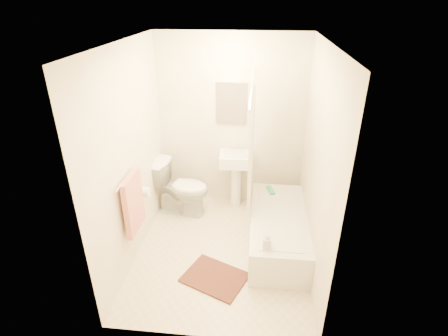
# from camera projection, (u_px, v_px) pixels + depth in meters

# --- Properties ---
(floor) EXTENTS (2.40, 2.40, 0.00)m
(floor) POSITION_uv_depth(u_px,v_px,m) (222.00, 250.00, 4.25)
(floor) COLOR beige
(floor) RESTS_ON ground
(ceiling) EXTENTS (2.40, 2.40, 0.00)m
(ceiling) POSITION_uv_depth(u_px,v_px,m) (221.00, 43.00, 3.17)
(ceiling) COLOR white
(ceiling) RESTS_ON ground
(wall_back) EXTENTS (2.00, 0.02, 2.40)m
(wall_back) POSITION_uv_depth(u_px,v_px,m) (231.00, 124.00, 4.77)
(wall_back) COLOR beige
(wall_back) RESTS_ON ground
(wall_left) EXTENTS (0.02, 2.40, 2.40)m
(wall_left) POSITION_uv_depth(u_px,v_px,m) (130.00, 158.00, 3.80)
(wall_left) COLOR beige
(wall_left) RESTS_ON ground
(wall_right) EXTENTS (0.02, 2.40, 2.40)m
(wall_right) POSITION_uv_depth(u_px,v_px,m) (317.00, 166.00, 3.62)
(wall_right) COLOR beige
(wall_right) RESTS_ON ground
(mirror) EXTENTS (0.40, 0.03, 0.55)m
(mirror) POSITION_uv_depth(u_px,v_px,m) (231.00, 103.00, 4.62)
(mirror) COLOR white
(mirror) RESTS_ON wall_back
(curtain_rod) EXTENTS (0.03, 1.70, 0.03)m
(curtain_rod) POSITION_uv_depth(u_px,v_px,m) (253.00, 85.00, 3.41)
(curtain_rod) COLOR silver
(curtain_rod) RESTS_ON wall_back
(shower_curtain) EXTENTS (0.04, 0.80, 1.55)m
(shower_curtain) POSITION_uv_depth(u_px,v_px,m) (251.00, 143.00, 4.12)
(shower_curtain) COLOR silver
(shower_curtain) RESTS_ON curtain_rod
(towel_bar) EXTENTS (0.02, 0.60, 0.02)m
(towel_bar) POSITION_uv_depth(u_px,v_px,m) (127.00, 177.00, 3.62)
(towel_bar) COLOR silver
(towel_bar) RESTS_ON wall_left
(towel) EXTENTS (0.06, 0.45, 0.66)m
(towel) POSITION_uv_depth(u_px,v_px,m) (134.00, 203.00, 3.76)
(towel) COLOR #CC7266
(towel) RESTS_ON towel_bar
(toilet_paper) EXTENTS (0.11, 0.12, 0.12)m
(toilet_paper) POSITION_uv_depth(u_px,v_px,m) (145.00, 192.00, 4.13)
(toilet_paper) COLOR white
(toilet_paper) RESTS_ON wall_left
(toilet) EXTENTS (0.84, 0.56, 0.76)m
(toilet) POSITION_uv_depth(u_px,v_px,m) (181.00, 188.00, 4.85)
(toilet) COLOR white
(toilet) RESTS_ON floor
(sink) EXTENTS (0.48, 0.39, 0.90)m
(sink) POSITION_uv_depth(u_px,v_px,m) (236.00, 177.00, 4.98)
(sink) COLOR white
(sink) RESTS_ON floor
(bathtub) EXTENTS (0.66, 1.52, 0.43)m
(bathtub) POSITION_uv_depth(u_px,v_px,m) (278.00, 230.00, 4.26)
(bathtub) COLOR silver
(bathtub) RESTS_ON floor
(bath_mat) EXTENTS (0.79, 0.71, 0.02)m
(bath_mat) POSITION_uv_depth(u_px,v_px,m) (215.00, 277.00, 3.83)
(bath_mat) COLOR #4D2A1A
(bath_mat) RESTS_ON floor
(soap_bottle) EXTENTS (0.08, 0.09, 0.19)m
(soap_bottle) POSITION_uv_depth(u_px,v_px,m) (267.00, 241.00, 3.59)
(soap_bottle) COLOR white
(soap_bottle) RESTS_ON bathtub
(scrub_brush) EXTENTS (0.12, 0.22, 0.04)m
(scrub_brush) POSITION_uv_depth(u_px,v_px,m) (270.00, 190.00, 4.66)
(scrub_brush) COLOR #37B96C
(scrub_brush) RESTS_ON bathtub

